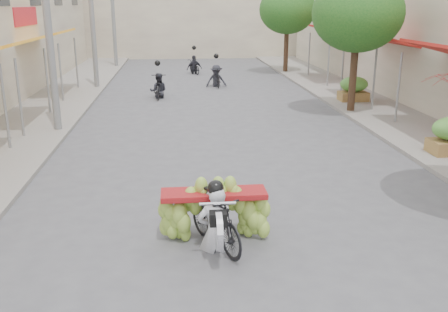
% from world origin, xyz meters
% --- Properties ---
extents(sidewalk_left, '(4.00, 60.00, 0.12)m').
position_xyz_m(sidewalk_left, '(-7.00, 15.00, 0.06)').
color(sidewalk_left, gray).
rests_on(sidewalk_left, ground).
extents(sidewalk_right, '(4.00, 60.00, 0.12)m').
position_xyz_m(sidewalk_right, '(7.00, 15.00, 0.06)').
color(sidewalk_right, gray).
rests_on(sidewalk_right, ground).
extents(far_building, '(20.00, 6.00, 7.00)m').
position_xyz_m(far_building, '(0.00, 38.00, 3.50)').
color(far_building, '#C2B399').
rests_on(far_building, ground).
extents(utility_pole_mid, '(0.60, 0.24, 8.00)m').
position_xyz_m(utility_pole_mid, '(-5.40, 12.00, 4.03)').
color(utility_pole_mid, slate).
rests_on(utility_pole_mid, ground).
extents(utility_pole_far, '(0.60, 0.24, 8.00)m').
position_xyz_m(utility_pole_far, '(-5.40, 21.00, 4.03)').
color(utility_pole_far, slate).
rests_on(utility_pole_far, ground).
extents(utility_pole_back, '(0.60, 0.24, 8.00)m').
position_xyz_m(utility_pole_back, '(-5.40, 30.00, 4.03)').
color(utility_pole_back, slate).
rests_on(utility_pole_back, ground).
extents(street_tree_mid, '(3.40, 3.40, 5.25)m').
position_xyz_m(street_tree_mid, '(5.40, 14.00, 3.78)').
color(street_tree_mid, '#3A2719').
rests_on(street_tree_mid, ground).
extents(street_tree_far, '(3.40, 3.40, 5.25)m').
position_xyz_m(street_tree_far, '(5.40, 26.00, 3.78)').
color(street_tree_far, '#3A2719').
rests_on(street_tree_far, ground).
extents(produce_crate_far, '(1.20, 0.88, 1.16)m').
position_xyz_m(produce_crate_far, '(6.20, 16.00, 0.71)').
color(produce_crate_far, olive).
rests_on(produce_crate_far, ground).
extents(banana_motorbike, '(2.20, 1.90, 2.17)m').
position_xyz_m(banana_motorbike, '(-0.82, 3.36, 0.72)').
color(banana_motorbike, black).
rests_on(banana_motorbike, ground).
extents(pedestrian, '(0.86, 0.66, 1.53)m').
position_xyz_m(pedestrian, '(6.00, 16.33, 0.89)').
color(pedestrian, white).
rests_on(pedestrian, ground).
extents(bg_motorbike_a, '(0.81, 1.79, 1.95)m').
position_xyz_m(bg_motorbike_a, '(-2.22, 18.14, 0.73)').
color(bg_motorbike_a, black).
rests_on(bg_motorbike_a, ground).
extents(bg_motorbike_b, '(1.11, 1.87, 1.95)m').
position_xyz_m(bg_motorbike_b, '(0.68, 21.07, 0.83)').
color(bg_motorbike_b, black).
rests_on(bg_motorbike_b, ground).
extents(bg_motorbike_c, '(1.09, 1.59, 1.95)m').
position_xyz_m(bg_motorbike_c, '(-0.25, 26.19, 0.82)').
color(bg_motorbike_c, black).
rests_on(bg_motorbike_c, ground).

